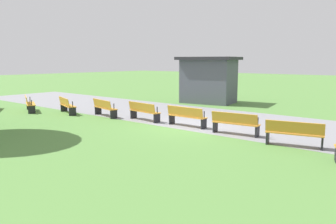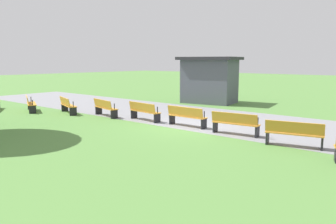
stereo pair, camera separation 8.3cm
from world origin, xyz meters
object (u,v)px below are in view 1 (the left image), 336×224
bench_3 (104,107)px  kiosk (209,79)px  bench_4 (144,111)px  bench_2 (67,105)px  bench_5 (186,116)px  bench_7 (294,133)px  bench_1 (29,103)px  bench_6 (235,123)px

bench_3 → kiosk: (1.04, 8.33, 1.12)m
bench_3 → bench_4: bearing=22.3°
bench_2 → bench_3: size_ratio=1.00×
bench_5 → bench_7: same height
bench_1 → bench_4: 7.33m
bench_1 → bench_2: same height
bench_2 → bench_1: bearing=-138.6°
bench_1 → bench_2: size_ratio=0.98×
bench_3 → bench_6: same height
bench_7 → kiosk: size_ratio=0.45×
bench_5 → bench_3: bearing=-173.7°
bench_4 → bench_7: size_ratio=0.99×
bench_4 → kiosk: (-1.38, 7.92, 1.12)m
bench_5 → kiosk: bearing=116.2°
bench_1 → bench_6: (11.94, 2.00, 0.00)m
bench_1 → bench_6: size_ratio=0.99×
bench_7 → bench_1: bearing=173.6°
bench_4 → bench_6: 4.90m
bench_1 → bench_6: bearing=35.1°
bench_1 → bench_6: 12.11m
bench_1 → bench_3: same height
bench_3 → kiosk: bearing=95.7°
bench_2 → kiosk: (3.40, 9.00, 1.12)m
kiosk → bench_3: bearing=-106.9°
bench_5 → kiosk: kiosk is taller
bench_4 → bench_7: same height
bench_3 → bench_6: size_ratio=1.01×
bench_3 → bench_4: 2.45m
bench_4 → bench_5: (2.45, 0.14, 0.00)m
bench_3 → bench_4: size_ratio=1.01×
bench_3 → bench_7: bearing=12.8°
bench_6 → bench_3: bearing=176.8°
bench_5 → bench_7: 4.90m
bench_6 → kiosk: size_ratio=0.44×
bench_6 → bench_7: (2.42, -0.41, 0.00)m
bench_4 → kiosk: 8.12m
bench_5 → bench_2: bearing=-170.5°
bench_2 → bench_4: (4.78, 1.08, 0.00)m
bench_6 → bench_1: bearing=-176.9°
bench_5 → bench_6: 2.45m
bench_2 → kiosk: 9.68m
bench_6 → bench_7: size_ratio=0.99×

